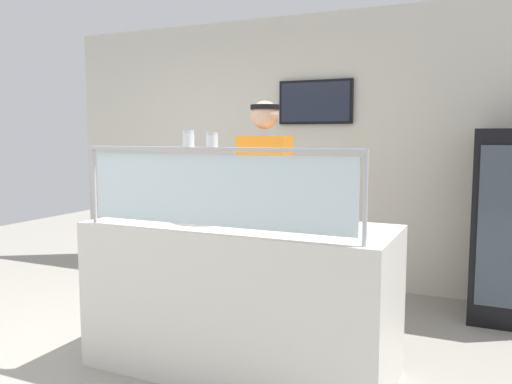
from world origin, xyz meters
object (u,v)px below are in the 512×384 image
object	(u,v)px
pizza_box_stack	(167,189)
pizza_server	(198,215)
pizza_tray	(205,218)
worker_figure	(265,202)
parmesan_shaker	(188,140)
pepper_flake_shaker	(212,141)

from	to	relation	value
pizza_box_stack	pizza_server	bearing A→B (deg)	-50.39
pizza_tray	worker_figure	bearing A→B (deg)	78.12
parmesan_shaker	pepper_flake_shaker	xyz separation A→B (m)	(0.15, 0.00, -0.01)
worker_figure	parmesan_shaker	bearing A→B (deg)	-92.14
pizza_server	parmesan_shaker	bearing A→B (deg)	-58.72
pepper_flake_shaker	worker_figure	xyz separation A→B (m)	(-0.12, 1.01, -0.47)
parmesan_shaker	pizza_box_stack	xyz separation A→B (m)	(-1.54, 2.02, -0.54)
worker_figure	pizza_box_stack	world-z (taller)	worker_figure
pizza_server	worker_figure	distance (m)	0.70
pizza_box_stack	pepper_flake_shaker	bearing A→B (deg)	-49.95
pizza_server	pizza_box_stack	world-z (taller)	pizza_box_stack
pizza_tray	worker_figure	size ratio (longest dim) A/B	0.25
pepper_flake_shaker	worker_figure	bearing A→B (deg)	96.65
parmesan_shaker	pizza_box_stack	size ratio (longest dim) A/B	0.20
pizza_server	worker_figure	world-z (taller)	worker_figure
worker_figure	pizza_tray	bearing A→B (deg)	-101.88
pepper_flake_shaker	pizza_server	bearing A→B (deg)	132.20
pizza_tray	pizza_box_stack	xyz separation A→B (m)	(-1.44, 1.67, -0.02)
pizza_server	pepper_flake_shaker	world-z (taller)	pepper_flake_shaker
pizza_tray	pepper_flake_shaker	bearing A→B (deg)	-53.60
pizza_server	pizza_box_stack	distance (m)	2.20
pizza_tray	parmesan_shaker	xyz separation A→B (m)	(0.10, -0.35, 0.51)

